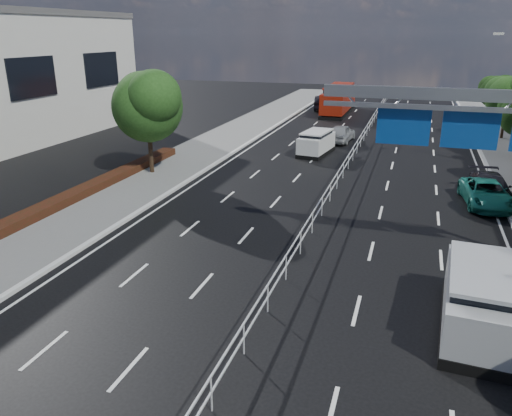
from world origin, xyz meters
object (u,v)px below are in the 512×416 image
(near_car_dark, at_px, (323,103))
(white_minivan, at_px, (316,143))
(overhead_gantry, at_px, (493,124))
(red_bus, at_px, (339,99))
(near_car_silver, at_px, (341,133))
(parked_car_teal, at_px, (486,193))
(parked_car_dark, at_px, (490,188))
(silver_minivan, at_px, (481,300))

(near_car_dark, bearing_deg, white_minivan, 92.01)
(white_minivan, bearing_deg, overhead_gantry, -52.21)
(overhead_gantry, height_order, red_bus, overhead_gantry)
(red_bus, height_order, near_car_silver, red_bus)
(white_minivan, xyz_separation_m, near_car_dark, (-3.78, 22.89, -0.05))
(near_car_silver, bearing_deg, parked_car_teal, 130.56)
(overhead_gantry, xyz_separation_m, near_car_dark, (-13.45, 39.61, -4.79))
(white_minivan, xyz_separation_m, parked_car_dark, (11.23, -7.77, -0.18))
(red_bus, height_order, silver_minivan, red_bus)
(silver_minivan, bearing_deg, near_car_silver, 110.72)
(overhead_gantry, xyz_separation_m, silver_minivan, (-0.24, -5.06, -4.57))
(near_car_dark, distance_m, parked_car_dark, 34.14)
(near_car_silver, bearing_deg, red_bus, -74.68)
(white_minivan, bearing_deg, red_bus, 102.13)
(white_minivan, height_order, near_car_dark, white_minivan)
(near_car_silver, bearing_deg, near_car_dark, -69.12)
(red_bus, xyz_separation_m, near_car_silver, (2.70, -15.58, -0.90))
(parked_car_dark, bearing_deg, parked_car_teal, -110.21)
(red_bus, xyz_separation_m, parked_car_dark, (12.82, -28.45, -0.94))
(overhead_gantry, bearing_deg, near_car_silver, 111.41)
(near_car_dark, distance_m, parked_car_teal, 35.01)
(near_car_silver, height_order, parked_car_teal, near_car_silver)
(parked_car_teal, relative_size, parked_car_dark, 1.00)
(overhead_gantry, distance_m, parked_car_dark, 10.33)
(silver_minivan, relative_size, parked_car_teal, 1.10)
(near_car_dark, relative_size, silver_minivan, 0.96)
(near_car_silver, distance_m, parked_car_teal, 17.08)
(overhead_gantry, bearing_deg, red_bus, 106.75)
(red_bus, distance_m, near_car_dark, 3.22)
(red_bus, bearing_deg, near_car_dark, 135.07)
(white_minivan, relative_size, near_car_dark, 0.86)
(overhead_gantry, relative_size, near_car_silver, 2.40)
(near_car_silver, height_order, near_car_dark, near_car_dark)
(overhead_gantry, height_order, near_car_dark, overhead_gantry)
(near_car_dark, bearing_deg, near_car_silver, 98.02)
(silver_minivan, bearing_deg, parked_car_dark, 86.21)
(overhead_gantry, distance_m, red_bus, 39.26)
(overhead_gantry, xyz_separation_m, parked_car_teal, (1.26, 7.84, -4.95))
(overhead_gantry, height_order, parked_car_dark, overhead_gantry)
(near_car_silver, relative_size, silver_minivan, 0.83)
(overhead_gantry, height_order, white_minivan, overhead_gantry)
(white_minivan, xyz_separation_m, near_car_silver, (1.12, 5.10, -0.14))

